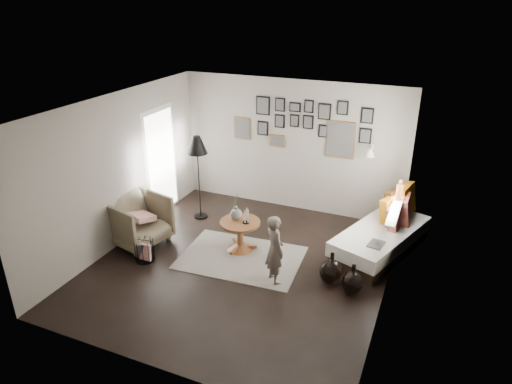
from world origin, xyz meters
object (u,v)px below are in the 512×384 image
at_px(daybed, 382,234).
at_px(demijohn_large, 331,272).
at_px(demijohn_small, 352,283).
at_px(armchair, 138,221).
at_px(pedestal_table, 240,237).
at_px(vase, 236,212).
at_px(floor_lamp, 197,148).
at_px(magazine_basket, 144,250).
at_px(child, 275,250).

relative_size(daybed, demijohn_large, 4.11).
bearing_deg(demijohn_small, armchair, 179.57).
height_order(pedestal_table, vase, vase).
xyz_separation_m(floor_lamp, demijohn_small, (3.26, -1.31, -1.24)).
bearing_deg(vase, daybed, 21.25).
height_order(magazine_basket, child, child).
distance_m(daybed, demijohn_small, 1.42).
relative_size(floor_lamp, magazine_basket, 4.39).
distance_m(magazine_basket, demijohn_small, 3.36).
height_order(vase, child, child).
bearing_deg(vase, floor_lamp, 145.36).
bearing_deg(demijohn_large, demijohn_small, -18.92).
bearing_deg(demijohn_large, child, -161.12).
distance_m(pedestal_table, magazine_basket, 1.60).
distance_m(daybed, child, 2.08).
bearing_deg(demijohn_small, child, -172.29).
bearing_deg(daybed, vase, -139.24).
xyz_separation_m(magazine_basket, child, (2.17, 0.28, 0.37)).
height_order(armchair, child, child).
bearing_deg(daybed, armchair, -141.34).
relative_size(daybed, child, 1.96).
bearing_deg(armchair, floor_lamp, -7.31).
relative_size(armchair, magazine_basket, 2.48).
distance_m(pedestal_table, vase, 0.45).
xyz_separation_m(pedestal_table, demijohn_small, (2.03, -0.49, -0.07)).
distance_m(demijohn_small, child, 1.23).
bearing_deg(armchair, daybed, -56.81).
height_order(daybed, magazine_basket, daybed).
bearing_deg(child, magazine_basket, 49.50).
bearing_deg(pedestal_table, demijohn_large, -12.42).
relative_size(floor_lamp, demijohn_large, 3.13).
relative_size(pedestal_table, magazine_basket, 1.82).
relative_size(daybed, floor_lamp, 1.31).
relative_size(vase, demijohn_large, 0.93).
height_order(floor_lamp, magazine_basket, floor_lamp).
height_order(floor_lamp, demijohn_large, floor_lamp).
xyz_separation_m(demijohn_small, child, (-1.16, -0.16, 0.37)).
bearing_deg(magazine_basket, vase, 37.67).
relative_size(pedestal_table, armchair, 0.73).
distance_m(floor_lamp, magazine_basket, 2.14).
distance_m(vase, magazine_basket, 1.63).
bearing_deg(vase, armchair, -163.86).
height_order(floor_lamp, demijohn_small, floor_lamp).
bearing_deg(demijohn_small, vase, 166.41).
xyz_separation_m(pedestal_table, floor_lamp, (-1.24, 0.82, 1.17)).
distance_m(pedestal_table, demijohn_large, 1.72).
height_order(demijohn_small, child, child).
xyz_separation_m(pedestal_table, magazine_basket, (-1.30, -0.93, -0.06)).
relative_size(daybed, demijohn_small, 4.52).
bearing_deg(demijohn_small, demijohn_large, 161.08).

